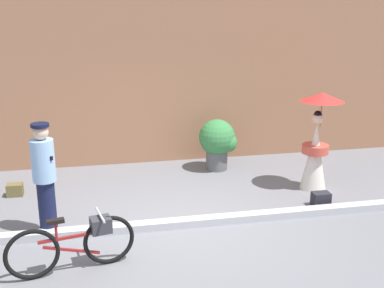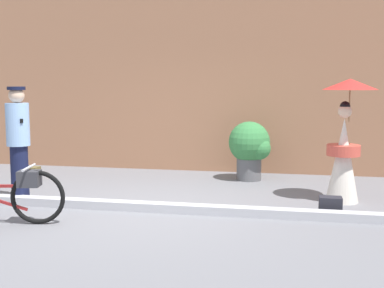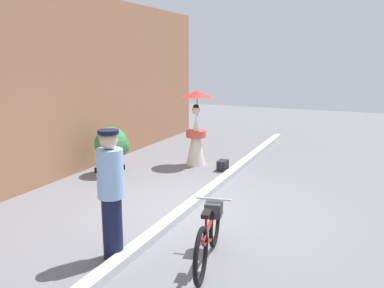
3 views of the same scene
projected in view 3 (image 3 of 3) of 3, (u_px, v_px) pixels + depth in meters
ground_plane at (190, 208)px, 6.92m from camera, size 30.00×30.00×0.00m
building_wall at (33, 87)px, 7.91m from camera, size 14.00×0.40×4.04m
sidewalk_curb at (190, 205)px, 6.91m from camera, size 14.00×0.20×0.12m
bicycle_near_officer at (209, 232)px, 5.06m from camera, size 1.64×0.52×0.77m
person_officer at (111, 191)px, 5.01m from camera, size 0.34×0.34×1.72m
person_with_parasol at (196, 128)px, 9.61m from camera, size 0.80×0.80×1.83m
potted_plant_by_door at (113, 147)px, 8.91m from camera, size 0.77×0.75×1.08m
backpack_spare at (223, 165)px, 9.25m from camera, size 0.30×0.20×0.24m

